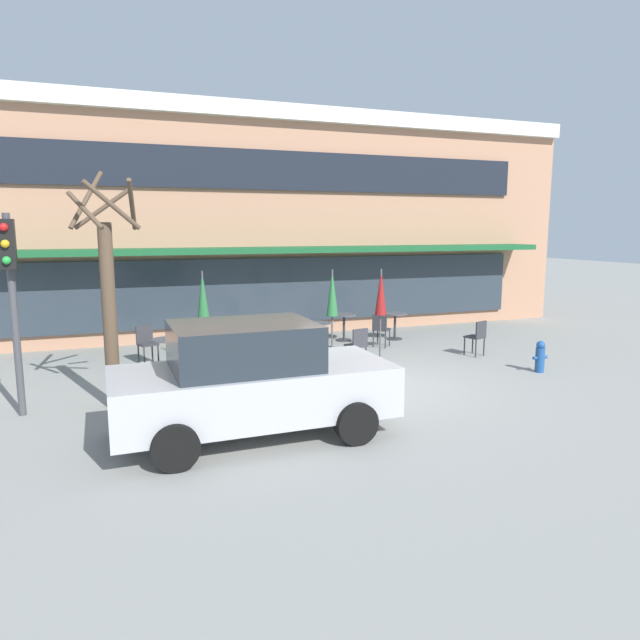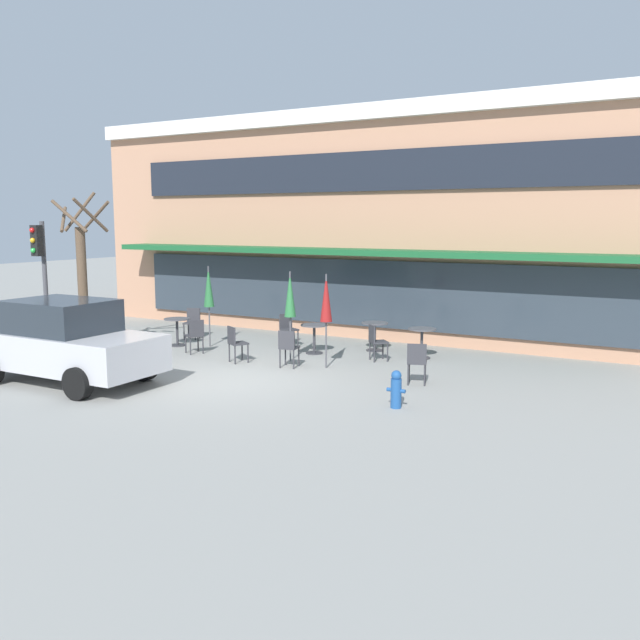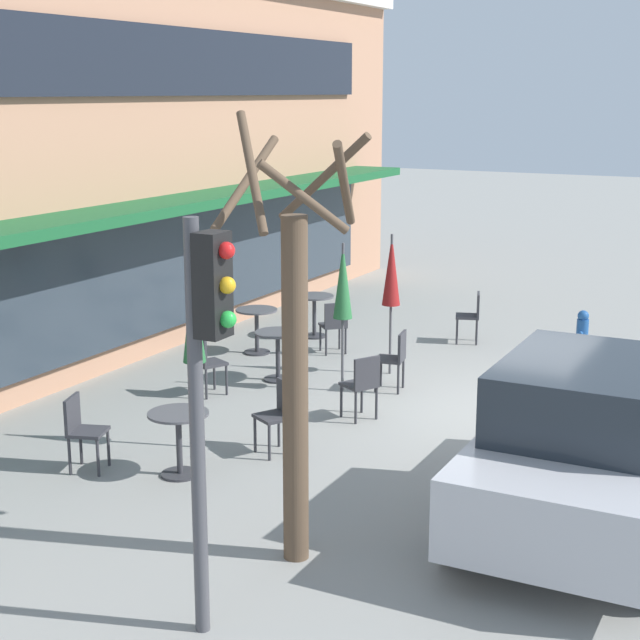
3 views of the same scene
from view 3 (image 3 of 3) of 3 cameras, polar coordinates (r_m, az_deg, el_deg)
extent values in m
plane|color=gray|center=(13.65, 10.03, -5.44)|extent=(80.00, 80.00, 0.00)
cube|color=#19592D|center=(15.55, -9.18, 6.52)|extent=(16.36, 1.10, 0.16)
cube|color=#1E232D|center=(15.75, -10.97, 14.67)|extent=(15.40, 0.10, 1.10)
cube|color=#2D3842|center=(16.02, -10.44, 2.32)|extent=(15.40, 0.10, 1.90)
cylinder|color=#333338|center=(16.56, -3.68, -1.88)|extent=(0.44, 0.44, 0.03)
cylinder|color=#333338|center=(16.47, -3.70, -0.65)|extent=(0.07, 0.07, 0.70)
cylinder|color=#4C4C51|center=(16.38, -3.72, 0.59)|extent=(0.70, 0.70, 0.03)
cylinder|color=#333338|center=(11.51, -8.14, -8.86)|extent=(0.44, 0.44, 0.03)
cylinder|color=#333338|center=(11.38, -8.20, -7.16)|extent=(0.07, 0.07, 0.70)
cylinder|color=#4C4C51|center=(11.26, -8.26, -5.41)|extent=(0.70, 0.70, 0.03)
cylinder|color=#333338|center=(15.02, -2.45, -3.45)|extent=(0.44, 0.44, 0.03)
cylinder|color=#333338|center=(14.92, -2.46, -2.11)|extent=(0.07, 0.07, 0.70)
cylinder|color=#4C4C51|center=(14.82, -2.48, -0.75)|extent=(0.70, 0.70, 0.03)
cylinder|color=#333338|center=(17.62, -0.33, -0.93)|extent=(0.44, 0.44, 0.03)
cylinder|color=#333338|center=(17.53, -0.33, 0.23)|extent=(0.07, 0.07, 0.70)
cylinder|color=#4C4C51|center=(17.45, -0.34, 1.39)|extent=(0.70, 0.70, 0.03)
cylinder|color=#4C4C51|center=(14.20, 1.33, 0.12)|extent=(0.04, 0.04, 2.20)
cone|color=#286B38|center=(14.09, 1.34, 2.30)|extent=(0.28, 0.28, 1.10)
cylinder|color=#4C4C51|center=(15.11, 4.15, 0.88)|extent=(0.04, 0.04, 2.20)
cone|color=maroon|center=(15.01, 4.18, 2.94)|extent=(0.28, 0.28, 1.10)
cylinder|color=#4C4C51|center=(12.02, -7.30, -2.42)|extent=(0.04, 0.04, 2.20)
cone|color=#286B38|center=(11.88, -7.38, 0.13)|extent=(0.28, 0.28, 1.10)
cylinder|color=#333338|center=(16.62, 0.02, -1.04)|extent=(0.04, 0.04, 0.45)
cylinder|color=#333338|center=(16.72, 1.14, -0.96)|extent=(0.04, 0.04, 0.45)
cylinder|color=#333338|center=(16.31, 0.36, -1.33)|extent=(0.04, 0.04, 0.45)
cylinder|color=#333338|center=(16.41, 1.50, -1.24)|extent=(0.04, 0.04, 0.45)
cube|color=#333338|center=(16.45, 0.76, -0.32)|extent=(0.57, 0.57, 0.04)
cube|color=#333338|center=(16.24, 0.95, 0.30)|extent=(0.31, 0.32, 0.40)
cylinder|color=#333338|center=(14.37, 3.25, -3.36)|extent=(0.04, 0.04, 0.45)
cylinder|color=#333338|center=(14.69, 3.57, -3.00)|extent=(0.04, 0.04, 0.45)
cylinder|color=#333338|center=(14.29, 4.58, -3.47)|extent=(0.04, 0.04, 0.45)
cylinder|color=#333338|center=(14.61, 4.87, -3.10)|extent=(0.04, 0.04, 0.45)
cube|color=#333338|center=(14.42, 4.08, -2.29)|extent=(0.47, 0.47, 0.04)
cube|color=#333338|center=(14.33, 4.80, -1.50)|extent=(0.40, 0.11, 0.40)
cylinder|color=#333338|center=(11.78, -2.97, -7.14)|extent=(0.04, 0.04, 0.45)
cylinder|color=#333338|center=(12.05, -3.80, -6.66)|extent=(0.04, 0.04, 0.45)
cylinder|color=#333338|center=(11.94, -1.56, -6.83)|extent=(0.04, 0.04, 0.45)
cylinder|color=#333338|center=(12.21, -2.41, -6.37)|extent=(0.04, 0.04, 0.45)
cube|color=#333338|center=(11.91, -2.70, -5.64)|extent=(0.54, 0.54, 0.04)
cube|color=#333338|center=(11.93, -1.96, -4.49)|extent=(0.23, 0.37, 0.40)
cylinder|color=#333338|center=(11.87, -12.21, -7.26)|extent=(0.04, 0.04, 0.45)
cylinder|color=#333338|center=(11.57, -12.79, -7.83)|extent=(0.04, 0.04, 0.45)
cylinder|color=#333338|center=(11.99, -13.74, -7.14)|extent=(0.04, 0.04, 0.45)
cylinder|color=#333338|center=(11.69, -14.36, -7.70)|extent=(0.04, 0.04, 0.45)
cube|color=#333338|center=(11.70, -13.34, -6.36)|extent=(0.51, 0.51, 0.04)
cube|color=#333338|center=(11.69, -14.22, -5.27)|extent=(0.39, 0.17, 0.40)
cylinder|color=#333338|center=(14.56, -6.17, -3.19)|extent=(0.04, 0.04, 0.45)
cylinder|color=#333338|center=(14.28, -5.46, -3.50)|extent=(0.04, 0.04, 0.45)
cylinder|color=#333338|center=(14.40, -7.33, -3.41)|extent=(0.04, 0.04, 0.45)
cylinder|color=#333338|center=(14.12, -6.64, -3.73)|extent=(0.04, 0.04, 0.45)
cube|color=#333338|center=(14.27, -6.42, -2.51)|extent=(0.53, 0.53, 0.04)
cube|color=#333338|center=(14.13, -7.07, -1.77)|extent=(0.21, 0.38, 0.40)
cylinder|color=#333338|center=(13.28, 1.24, -4.73)|extent=(0.04, 0.04, 0.45)
cylinder|color=#333338|center=(13.47, 2.44, -4.49)|extent=(0.04, 0.04, 0.45)
cylinder|color=#333338|center=(13.02, 2.09, -5.12)|extent=(0.04, 0.04, 0.45)
cylinder|color=#333338|center=(13.21, 3.30, -4.86)|extent=(0.04, 0.04, 0.45)
cube|color=#333338|center=(13.17, 2.28, -3.78)|extent=(0.54, 0.54, 0.04)
cube|color=#333338|center=(12.97, 2.75, -3.05)|extent=(0.37, 0.23, 0.40)
cylinder|color=#333338|center=(17.20, 7.97, -0.69)|extent=(0.04, 0.04, 0.45)
cylinder|color=#333338|center=(17.53, 7.99, -0.42)|extent=(0.04, 0.04, 0.45)
cylinder|color=#333338|center=(17.20, 9.10, -0.73)|extent=(0.04, 0.04, 0.45)
cylinder|color=#333338|center=(17.53, 9.10, -0.46)|extent=(0.04, 0.04, 0.45)
cube|color=#333338|center=(17.31, 8.57, 0.22)|extent=(0.51, 0.51, 0.04)
cube|color=#333338|center=(17.26, 9.19, 0.91)|extent=(0.39, 0.17, 0.40)
cube|color=#B7B7BC|center=(10.31, 15.29, -7.80)|extent=(4.22, 1.85, 0.76)
cube|color=#232B33|center=(9.94, 15.36, -4.21)|extent=(2.12, 1.62, 0.68)
cylinder|color=black|center=(11.82, 12.20, -6.86)|extent=(0.64, 0.23, 0.64)
cylinder|color=black|center=(9.50, 8.06, -11.79)|extent=(0.64, 0.23, 0.64)
cylinder|color=brown|center=(8.95, -1.45, -4.27)|extent=(0.24, 0.24, 3.25)
cylinder|color=brown|center=(8.96, 0.21, 8.27)|extent=(0.18, 0.99, 0.84)
cylinder|color=brown|center=(8.84, -4.34, 8.00)|extent=(1.05, 0.11, 0.79)
cylinder|color=brown|center=(8.47, -3.98, 8.60)|extent=(0.63, 0.64, 1.02)
cylinder|color=brown|center=(8.22, -0.95, 7.14)|extent=(0.59, 0.65, 0.65)
cylinder|color=brown|center=(8.50, 1.43, 7.88)|extent=(0.91, 0.37, 0.80)
cylinder|color=#47474C|center=(7.77, -7.16, -6.57)|extent=(0.12, 0.12, 3.40)
cube|color=black|center=(7.35, -6.27, 2.04)|extent=(0.26, 0.20, 0.80)
sphere|color=red|center=(7.23, -5.47, 4.05)|extent=(0.13, 0.13, 0.13)
sphere|color=gold|center=(7.28, -5.42, 2.03)|extent=(0.13, 0.13, 0.13)
sphere|color=green|center=(7.33, -5.38, 0.03)|extent=(0.13, 0.13, 0.13)
cylinder|color=#1E4C8C|center=(17.18, 15.00, -0.86)|extent=(0.20, 0.20, 0.55)
sphere|color=#1E4C8C|center=(17.11, 15.07, 0.23)|extent=(0.19, 0.19, 0.19)
cylinder|color=#1E4C8C|center=(17.05, 14.92, -0.77)|extent=(0.10, 0.07, 0.07)
cylinder|color=#1E4C8C|center=(17.30, 15.11, -0.59)|extent=(0.10, 0.07, 0.07)
camera|label=1|loc=(9.87, 66.85, -1.64)|focal=32.00mm
camera|label=2|loc=(22.46, 47.99, 6.60)|focal=38.00mm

